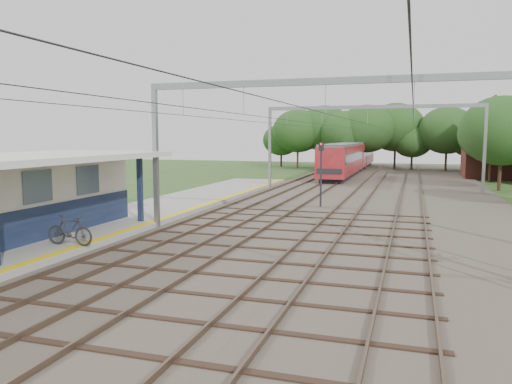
% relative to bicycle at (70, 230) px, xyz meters
% --- Properties ---
extents(ballast_bed, '(18.00, 90.00, 0.10)m').
position_rel_bicycle_xyz_m(ballast_bed, '(9.60, 20.71, -0.89)').
color(ballast_bed, '#473D33').
rests_on(ballast_bed, ground).
extents(platform, '(5.00, 52.00, 0.35)m').
position_rel_bicycle_xyz_m(platform, '(-1.90, 4.71, -0.76)').
color(platform, gray).
rests_on(platform, ground).
extents(yellow_stripe, '(0.45, 52.00, 0.01)m').
position_rel_bicycle_xyz_m(yellow_stripe, '(0.35, 4.71, -0.58)').
color(yellow_stripe, yellow).
rests_on(yellow_stripe, platform).
extents(rail_tracks, '(11.80, 88.00, 0.15)m').
position_rel_bicycle_xyz_m(rail_tracks, '(7.10, 20.71, -0.76)').
color(rail_tracks, brown).
rests_on(rail_tracks, ballast_bed).
extents(catenary_system, '(17.22, 88.00, 7.00)m').
position_rel_bicycle_xyz_m(catenary_system, '(8.99, 15.99, 4.57)').
color(catenary_system, gray).
rests_on(catenary_system, ground).
extents(tree_band, '(31.72, 30.88, 8.82)m').
position_rel_bicycle_xyz_m(tree_band, '(9.44, 47.83, 3.98)').
color(tree_band, '#382619').
rests_on(tree_band, ground).
extents(house_far, '(8.00, 6.12, 8.66)m').
position_rel_bicycle_xyz_m(house_far, '(21.60, 42.71, 2.29)').
color(house_far, brown).
rests_on(house_far, ground).
extents(bicycle, '(1.97, 0.59, 1.18)m').
position_rel_bicycle_xyz_m(bicycle, '(0.00, 0.00, 0.00)').
color(bicycle, black).
rests_on(bicycle, platform).
extents(train, '(2.76, 34.39, 3.64)m').
position_rel_bicycle_xyz_m(train, '(5.10, 47.04, 1.10)').
color(train, black).
rests_on(train, ballast_bed).
extents(signal_post, '(0.33, 0.30, 4.14)m').
position_rel_bicycle_xyz_m(signal_post, '(6.95, 15.22, 1.62)').
color(signal_post, black).
rests_on(signal_post, ground).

